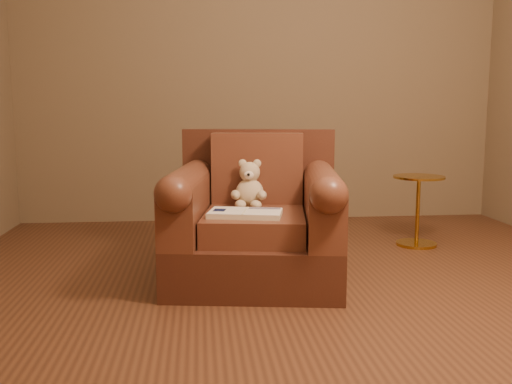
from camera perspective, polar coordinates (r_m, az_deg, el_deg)
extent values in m
plane|color=brown|center=(3.00, 4.58, -9.97)|extent=(4.00, 4.00, 0.00)
cube|color=#786349|center=(4.85, 0.42, 13.18)|extent=(4.00, 0.02, 2.70)
cube|color=#482418|center=(3.16, -0.08, -6.58)|extent=(1.03, 0.99, 0.25)
cube|color=#482418|center=(3.47, 0.23, 1.63)|extent=(0.91, 0.22, 0.56)
cube|color=brown|center=(3.07, -0.13, -3.28)|extent=(0.62, 0.71, 0.14)
cube|color=brown|center=(3.34, 0.14, 2.40)|extent=(0.54, 0.22, 0.41)
cube|color=brown|center=(3.10, -6.87, -1.79)|extent=(0.29, 0.79, 0.29)
cube|color=brown|center=(3.06, 6.70, -1.90)|extent=(0.29, 0.79, 0.29)
cylinder|color=brown|center=(3.08, -6.92, 0.89)|extent=(0.29, 0.79, 0.18)
cylinder|color=brown|center=(3.04, 6.74, 0.80)|extent=(0.29, 0.79, 0.18)
ellipsoid|color=#CDB48F|center=(3.22, -0.64, -0.12)|extent=(0.16, 0.14, 0.17)
sphere|color=#CDB48F|center=(3.22, -0.63, 1.99)|extent=(0.12, 0.12, 0.12)
ellipsoid|color=#CDB48F|center=(3.22, -1.35, 2.87)|extent=(0.05, 0.03, 0.05)
ellipsoid|color=#CDB48F|center=(3.21, 0.10, 2.86)|extent=(0.05, 0.03, 0.05)
ellipsoid|color=beige|center=(3.16, -0.72, 1.69)|extent=(0.06, 0.04, 0.05)
sphere|color=black|center=(3.14, -0.75, 1.76)|extent=(0.02, 0.02, 0.02)
ellipsoid|color=#CDB48F|center=(3.16, -2.08, -0.28)|extent=(0.05, 0.10, 0.05)
ellipsoid|color=#CDB48F|center=(3.15, 0.59, -0.31)|extent=(0.05, 0.10, 0.05)
ellipsoid|color=#CDB48F|center=(3.14, -1.57, -1.28)|extent=(0.06, 0.10, 0.05)
ellipsoid|color=#CDB48F|center=(3.13, -0.01, -1.30)|extent=(0.06, 0.10, 0.05)
cube|color=beige|center=(2.95, -1.08, -2.18)|extent=(0.41, 0.30, 0.03)
cube|color=white|center=(2.96, -2.87, -1.86)|extent=(0.22, 0.26, 0.00)
cube|color=white|center=(2.93, 0.72, -1.94)|extent=(0.22, 0.26, 0.00)
cube|color=beige|center=(2.94, -1.08, -1.88)|extent=(0.06, 0.22, 0.00)
cube|color=#0F1638|center=(2.97, -3.66, -1.81)|extent=(0.08, 0.09, 0.00)
cube|color=slate|center=(3.01, 0.88, -1.64)|extent=(0.17, 0.08, 0.00)
cylinder|color=gold|center=(4.13, 15.73, -5.01)|extent=(0.28, 0.28, 0.02)
cylinder|color=gold|center=(4.08, 15.86, -1.83)|extent=(0.03, 0.03, 0.45)
cylinder|color=gold|center=(4.05, 15.99, 1.44)|extent=(0.35, 0.35, 0.02)
cylinder|color=gold|center=(4.05, 15.99, 1.29)|extent=(0.03, 0.03, 0.02)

